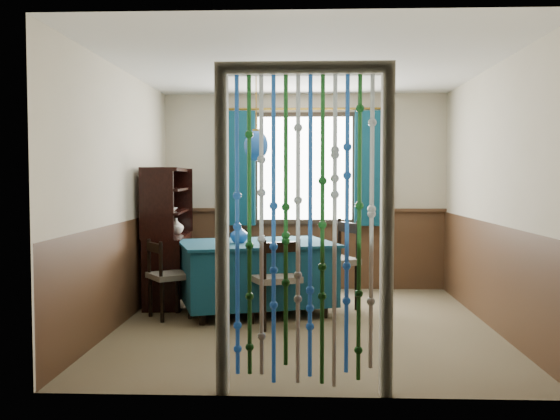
{
  "coord_description": "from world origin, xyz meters",
  "views": [
    {
      "loc": [
        0.01,
        -6.01,
        1.44
      ],
      "look_at": [
        -0.25,
        0.4,
        1.1
      ],
      "focal_mm": 40.0,
      "sensor_mm": 36.0,
      "label": 1
    }
  ],
  "objects_px": {
    "dining_table": "(256,272)",
    "chair_left": "(167,276)",
    "sideboard": "(168,255)",
    "chair_far": "(238,263)",
    "chair_right": "(335,261)",
    "pendant_lamp": "(256,145)",
    "bowl_shelf": "(169,209)",
    "chair_near": "(276,279)",
    "vase_sideboard": "(176,225)",
    "vase_table": "(239,234)"
  },
  "relations": [
    {
      "from": "chair_far",
      "to": "dining_table",
      "type": "bearing_deg",
      "value": 82.15
    },
    {
      "from": "chair_left",
      "to": "sideboard",
      "type": "distance_m",
      "value": 0.86
    },
    {
      "from": "chair_far",
      "to": "sideboard",
      "type": "xyz_separation_m",
      "value": [
        -0.8,
        -0.1,
        0.11
      ]
    },
    {
      "from": "chair_right",
      "to": "bowl_shelf",
      "type": "bearing_deg",
      "value": 60.46
    },
    {
      "from": "chair_near",
      "to": "bowl_shelf",
      "type": "height_order",
      "value": "bowl_shelf"
    },
    {
      "from": "dining_table",
      "to": "chair_near",
      "type": "bearing_deg",
      "value": -85.82
    },
    {
      "from": "chair_left",
      "to": "chair_right",
      "type": "distance_m",
      "value": 1.83
    },
    {
      "from": "sideboard",
      "to": "bowl_shelf",
      "type": "xyz_separation_m",
      "value": [
        0.06,
        -0.16,
        0.53
      ]
    },
    {
      "from": "dining_table",
      "to": "sideboard",
      "type": "relative_size",
      "value": 1.18
    },
    {
      "from": "chair_far",
      "to": "chair_near",
      "type": "bearing_deg",
      "value": 81.91
    },
    {
      "from": "chair_far",
      "to": "chair_left",
      "type": "bearing_deg",
      "value": 26.16
    },
    {
      "from": "dining_table",
      "to": "chair_left",
      "type": "bearing_deg",
      "value": 179.41
    },
    {
      "from": "chair_near",
      "to": "sideboard",
      "type": "bearing_deg",
      "value": 113.59
    },
    {
      "from": "chair_far",
      "to": "chair_left",
      "type": "distance_m",
      "value": 1.12
    },
    {
      "from": "vase_table",
      "to": "vase_sideboard",
      "type": "bearing_deg",
      "value": 134.96
    },
    {
      "from": "dining_table",
      "to": "vase_sideboard",
      "type": "xyz_separation_m",
      "value": [
        -1.01,
        0.76,
        0.44
      ]
    },
    {
      "from": "sideboard",
      "to": "pendant_lamp",
      "type": "distance_m",
      "value": 1.72
    },
    {
      "from": "chair_far",
      "to": "chair_right",
      "type": "bearing_deg",
      "value": 132.6
    },
    {
      "from": "chair_far",
      "to": "pendant_lamp",
      "type": "relative_size",
      "value": 0.92
    },
    {
      "from": "chair_near",
      "to": "chair_right",
      "type": "bearing_deg",
      "value": 31.06
    },
    {
      "from": "sideboard",
      "to": "vase_sideboard",
      "type": "bearing_deg",
      "value": 68.63
    },
    {
      "from": "chair_left",
      "to": "bowl_shelf",
      "type": "relative_size",
      "value": 4.32
    },
    {
      "from": "chair_near",
      "to": "vase_sideboard",
      "type": "bearing_deg",
      "value": 107.82
    },
    {
      "from": "pendant_lamp",
      "to": "bowl_shelf",
      "type": "xyz_separation_m",
      "value": [
        -1.01,
        0.4,
        -0.69
      ]
    },
    {
      "from": "chair_near",
      "to": "chair_far",
      "type": "height_order",
      "value": "chair_near"
    },
    {
      "from": "chair_far",
      "to": "sideboard",
      "type": "bearing_deg",
      "value": -22.83
    },
    {
      "from": "vase_table",
      "to": "vase_sideboard",
      "type": "xyz_separation_m",
      "value": [
        -0.84,
        0.84,
        0.03
      ]
    },
    {
      "from": "vase_sideboard",
      "to": "dining_table",
      "type": "bearing_deg",
      "value": -36.8
    },
    {
      "from": "vase_sideboard",
      "to": "pendant_lamp",
      "type": "bearing_deg",
      "value": -36.8
    },
    {
      "from": "chair_far",
      "to": "chair_right",
      "type": "distance_m",
      "value": 1.17
    },
    {
      "from": "sideboard",
      "to": "dining_table",
      "type": "bearing_deg",
      "value": -31.98
    },
    {
      "from": "chair_right",
      "to": "bowl_shelf",
      "type": "height_order",
      "value": "bowl_shelf"
    },
    {
      "from": "bowl_shelf",
      "to": "chair_near",
      "type": "bearing_deg",
      "value": -38.58
    },
    {
      "from": "bowl_shelf",
      "to": "dining_table",
      "type": "bearing_deg",
      "value": -21.48
    },
    {
      "from": "bowl_shelf",
      "to": "sideboard",
      "type": "bearing_deg",
      "value": 109.94
    },
    {
      "from": "chair_near",
      "to": "pendant_lamp",
      "type": "distance_m",
      "value": 1.46
    },
    {
      "from": "pendant_lamp",
      "to": "vase_sideboard",
      "type": "distance_m",
      "value": 1.55
    },
    {
      "from": "sideboard",
      "to": "pendant_lamp",
      "type": "height_order",
      "value": "pendant_lamp"
    },
    {
      "from": "sideboard",
      "to": "chair_right",
      "type": "bearing_deg",
      "value": -11.85
    },
    {
      "from": "chair_near",
      "to": "vase_table",
      "type": "xyz_separation_m",
      "value": [
        -0.41,
        0.51,
        0.39
      ]
    },
    {
      "from": "vase_table",
      "to": "vase_sideboard",
      "type": "relative_size",
      "value": 0.87
    },
    {
      "from": "chair_near",
      "to": "chair_far",
      "type": "xyz_separation_m",
      "value": [
        -0.5,
        1.25,
        -0.02
      ]
    },
    {
      "from": "sideboard",
      "to": "pendant_lamp",
      "type": "xyz_separation_m",
      "value": [
        1.07,
        -0.56,
        1.22
      ]
    },
    {
      "from": "chair_near",
      "to": "vase_table",
      "type": "distance_m",
      "value": 0.76
    },
    {
      "from": "dining_table",
      "to": "pendant_lamp",
      "type": "relative_size",
      "value": 2.05
    },
    {
      "from": "sideboard",
      "to": "vase_table",
      "type": "bearing_deg",
      "value": -39.97
    },
    {
      "from": "chair_near",
      "to": "vase_table",
      "type": "relative_size",
      "value": 4.82
    },
    {
      "from": "chair_right",
      "to": "pendant_lamp",
      "type": "relative_size",
      "value": 1.09
    },
    {
      "from": "sideboard",
      "to": "chair_far",
      "type": "bearing_deg",
      "value": 2.66
    },
    {
      "from": "chair_far",
      "to": "chair_left",
      "type": "relative_size",
      "value": 1.02
    }
  ]
}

